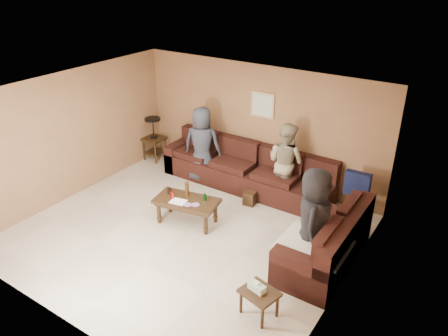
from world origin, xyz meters
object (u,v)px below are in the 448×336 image
side_table_right (259,294)px  person_right (313,221)px  waste_bin (250,198)px  end_table_left (154,138)px  coffee_table (187,203)px  person_middle (286,162)px  person_left (202,145)px  sectional_sofa (268,194)px

side_table_right → person_right: (0.16, 1.32, 0.49)m
waste_bin → person_right: person_right is taller
end_table_left → side_table_right: end_table_left is taller
end_table_left → person_right: bearing=-19.8°
side_table_right → waste_bin: 2.93m
person_right → side_table_right: bearing=156.9°
coffee_table → waste_bin: (0.62, 1.19, -0.27)m
end_table_left → side_table_right: 5.45m
coffee_table → person_middle: bearing=59.1°
end_table_left → person_left: (1.56, -0.21, 0.28)m
end_table_left → person_middle: 3.40m
waste_bin → person_left: bearing=165.9°
waste_bin → side_table_right: bearing=-57.2°
coffee_table → end_table_left: size_ratio=1.19×
coffee_table → side_table_right: size_ratio=2.20×
waste_bin → person_left: 1.59m
coffee_table → waste_bin: size_ratio=4.60×
person_left → end_table_left: bearing=-27.3°
sectional_sofa → coffee_table: size_ratio=3.78×
person_middle → sectional_sofa: bearing=95.8°
sectional_sofa → coffee_table: (-1.01, -1.22, 0.08)m
sectional_sofa → person_middle: bearing=84.1°
sectional_sofa → end_table_left: bearing=171.0°
sectional_sofa → end_table_left: size_ratio=4.51×
sectional_sofa → person_middle: person_middle is taller
sectional_sofa → person_left: size_ratio=2.85×
sectional_sofa → coffee_table: bearing=-129.6°
waste_bin → person_middle: bearing=53.2°
side_table_right → person_middle: person_middle is taller
side_table_right → coffee_table: bearing=150.1°
end_table_left → side_table_right: bearing=-33.6°
person_middle → person_right: person_right is taller
coffee_table → waste_bin: 1.37m
person_left → person_middle: person_left is taller
sectional_sofa → person_right: bearing=-40.5°
coffee_table → side_table_right: (2.21, -1.27, -0.05)m
side_table_right → person_right: 1.42m
side_table_right → sectional_sofa: bearing=115.8°
waste_bin → person_right: size_ratio=0.16×
sectional_sofa → person_middle: (0.06, 0.56, 0.47)m
sectional_sofa → person_right: size_ratio=2.73×
sectional_sofa → side_table_right: sectional_sofa is taller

